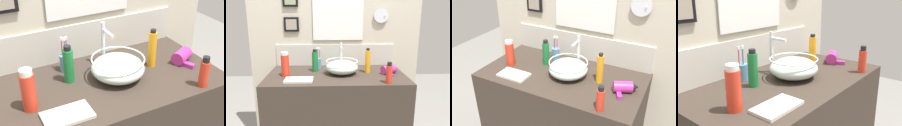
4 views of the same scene
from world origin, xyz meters
The scene contains 11 objects.
vanity_counter centered at (0.00, 0.00, 0.46)m, with size 1.23×0.65×0.93m, color #382D26.
back_panel centered at (0.00, 0.36, 1.18)m, with size 1.74×0.09×2.35m.
glass_bowl_sink centered at (0.05, 0.00, 0.99)m, with size 0.29×0.29×0.12m.
faucet centered at (0.05, 0.16, 1.08)m, with size 0.02×0.13×0.26m.
hair_drier centered at (0.49, -0.02, 0.97)m, with size 0.18×0.18×0.08m.
toothbrush_cup centered at (-0.17, 0.20, 0.98)m, with size 0.06×0.06×0.21m.
spray_bottle centered at (0.29, 0.03, 1.04)m, with size 0.05×0.05×0.23m.
shampoo_bottle centered at (-0.44, -0.06, 1.03)m, with size 0.07×0.07×0.21m.
lotion_bottle centered at (0.40, -0.28, 1.01)m, with size 0.05×0.05×0.17m.
soap_dispenser centered at (-0.20, 0.09, 1.03)m, with size 0.05×0.05×0.21m.
hand_towel centered at (-0.31, -0.19, 0.94)m, with size 0.23×0.14×0.02m, color silver.
Camera 2 is at (-0.06, -1.89, 1.49)m, focal length 35.00 mm.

